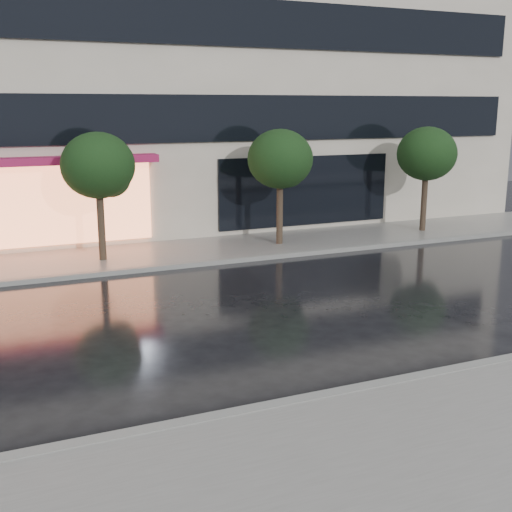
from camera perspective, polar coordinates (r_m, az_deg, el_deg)
ground at (r=12.29m, az=9.47°, el=-9.62°), size 120.00×120.00×0.00m
sidewalk_near at (r=9.98m, az=19.93°, el=-15.58°), size 60.00×4.50×0.12m
sidewalk_far at (r=21.21m, az=-5.55°, el=0.44°), size 60.00×3.50×0.12m
curb_near at (r=11.51m, az=12.20°, el=-11.00°), size 60.00×0.25×0.14m
curb_far at (r=19.59m, az=-3.98°, el=-0.58°), size 60.00×0.25×0.14m
bg_building_right at (r=49.54m, az=18.19°, el=16.39°), size 12.00×12.00×16.00m
tree_mid_west at (r=19.87m, az=-13.70°, el=7.62°), size 2.20×2.20×3.99m
tree_mid_east at (r=21.68m, az=2.27°, el=8.43°), size 2.20×2.20×3.99m
tree_far_east at (r=24.86m, az=15.00°, el=8.61°), size 2.20×2.20×3.99m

